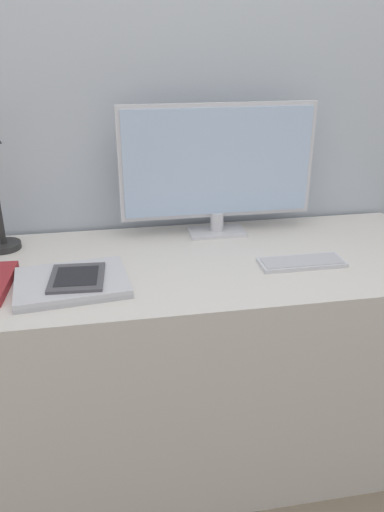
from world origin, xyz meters
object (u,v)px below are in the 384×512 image
at_px(monitor, 218,166).
at_px(laptop, 72,282).
at_px(ereader, 77,277).
at_px(keyboard, 302,262).

relative_size(monitor, laptop, 2.02).
bearing_deg(laptop, monitor, 34.04).
xyz_separation_m(monitor, ereader, (-0.47, -0.33, -0.21)).
height_order(laptop, ereader, ereader).
bearing_deg(monitor, ereader, -144.53).
height_order(monitor, ereader, monitor).
distance_m(monitor, ereader, 0.61).
bearing_deg(laptop, keyboard, 2.24).
bearing_deg(ereader, monitor, 35.47).
bearing_deg(keyboard, ereader, -177.15).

